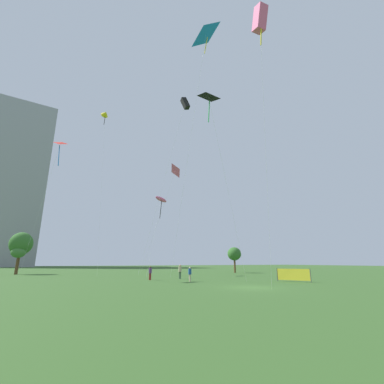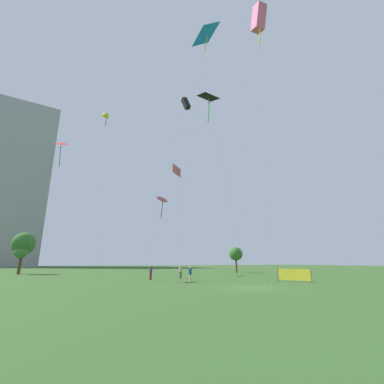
{
  "view_description": "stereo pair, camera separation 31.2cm",
  "coord_description": "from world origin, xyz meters",
  "px_view_note": "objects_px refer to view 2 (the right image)",
  "views": [
    {
      "loc": [
        -14.39,
        -19.15,
        2.1
      ],
      "look_at": [
        -2.77,
        6.13,
        9.56
      ],
      "focal_mm": 24.42,
      "sensor_mm": 36.0,
      "label": 1
    },
    {
      "loc": [
        -14.11,
        -19.27,
        2.1
      ],
      "look_at": [
        -2.77,
        6.13,
        9.56
      ],
      "focal_mm": 24.42,
      "sensor_mm": 36.0,
      "label": 2
    }
  ],
  "objects_px": {
    "kite_flying_7": "(61,146)",
    "distant_highrise_0": "(18,183)",
    "person_standing_0": "(151,272)",
    "kite_flying_3": "(206,35)",
    "kite_flying_0": "(186,104)",
    "distant_highrise_1": "(6,188)",
    "kite_flying_1": "(209,99)",
    "person_standing_1": "(181,271)",
    "park_tree_1": "(21,253)",
    "person_standing_2": "(190,273)",
    "kite_flying_4": "(259,18)",
    "kite_flying_6": "(177,171)",
    "park_tree_0": "(24,244)",
    "park_tree_2": "(236,254)",
    "kite_flying_5": "(162,200)",
    "kite_flying_2": "(107,114)",
    "event_banner": "(294,275)"
  },
  "relations": [
    {
      "from": "kite_flying_1",
      "to": "kite_flying_7",
      "type": "height_order",
      "value": "kite_flying_1"
    },
    {
      "from": "kite_flying_1",
      "to": "distant_highrise_0",
      "type": "bearing_deg",
      "value": 107.89
    },
    {
      "from": "kite_flying_0",
      "to": "distant_highrise_0",
      "type": "relative_size",
      "value": 0.39
    },
    {
      "from": "park_tree_0",
      "to": "park_tree_2",
      "type": "distance_m",
      "value": 39.8
    },
    {
      "from": "kite_flying_7",
      "to": "distant_highrise_0",
      "type": "relative_size",
      "value": 0.25
    },
    {
      "from": "kite_flying_0",
      "to": "kite_flying_3",
      "type": "xyz_separation_m",
      "value": [
        -1.37,
        -9.99,
        3.86
      ]
    },
    {
      "from": "kite_flying_0",
      "to": "distant_highrise_1",
      "type": "relative_size",
      "value": 0.36
    },
    {
      "from": "person_standing_2",
      "to": "kite_flying_5",
      "type": "height_order",
      "value": "kite_flying_5"
    },
    {
      "from": "kite_flying_3",
      "to": "park_tree_1",
      "type": "distance_m",
      "value": 46.21
    },
    {
      "from": "person_standing_2",
      "to": "kite_flying_6",
      "type": "xyz_separation_m",
      "value": [
        3.28,
        13.55,
        16.84
      ]
    },
    {
      "from": "kite_flying_0",
      "to": "kite_flying_5",
      "type": "xyz_separation_m",
      "value": [
        -0.94,
        8.36,
        -14.53
      ]
    },
    {
      "from": "park_tree_1",
      "to": "kite_flying_5",
      "type": "bearing_deg",
      "value": -28.84
    },
    {
      "from": "kite_flying_1",
      "to": "kite_flying_3",
      "type": "distance_m",
      "value": 13.66
    },
    {
      "from": "kite_flying_0",
      "to": "kite_flying_6",
      "type": "bearing_deg",
      "value": 81.26
    },
    {
      "from": "person_standing_0",
      "to": "kite_flying_3",
      "type": "bearing_deg",
      "value": 5.61
    },
    {
      "from": "park_tree_2",
      "to": "event_banner",
      "type": "bearing_deg",
      "value": -108.75
    },
    {
      "from": "kite_flying_6",
      "to": "event_banner",
      "type": "height_order",
      "value": "kite_flying_6"
    },
    {
      "from": "person_standing_1",
      "to": "park_tree_1",
      "type": "xyz_separation_m",
      "value": [
        -21.33,
        22.56,
        2.66
      ]
    },
    {
      "from": "kite_flying_5",
      "to": "park_tree_2",
      "type": "xyz_separation_m",
      "value": [
        16.69,
        2.65,
        -9.12
      ]
    },
    {
      "from": "kite_flying_4",
      "to": "distant_highrise_1",
      "type": "height_order",
      "value": "distant_highrise_1"
    },
    {
      "from": "kite_flying_2",
      "to": "distant_highrise_0",
      "type": "relative_size",
      "value": 0.43
    },
    {
      "from": "kite_flying_3",
      "to": "kite_flying_7",
      "type": "bearing_deg",
      "value": 140.31
    },
    {
      "from": "kite_flying_2",
      "to": "kite_flying_3",
      "type": "bearing_deg",
      "value": -68.32
    },
    {
      "from": "park_tree_1",
      "to": "distant_highrise_1",
      "type": "bearing_deg",
      "value": 104.64
    },
    {
      "from": "kite_flying_6",
      "to": "park_tree_1",
      "type": "height_order",
      "value": "kite_flying_6"
    },
    {
      "from": "kite_flying_3",
      "to": "distant_highrise_1",
      "type": "bearing_deg",
      "value": 109.87
    },
    {
      "from": "kite_flying_3",
      "to": "distant_highrise_1",
      "type": "distance_m",
      "value": 142.99
    },
    {
      "from": "kite_flying_2",
      "to": "park_tree_2",
      "type": "bearing_deg",
      "value": -7.67
    },
    {
      "from": "person_standing_2",
      "to": "park_tree_0",
      "type": "xyz_separation_m",
      "value": [
        -20.41,
        28.33,
        4.31
      ]
    },
    {
      "from": "kite_flying_7",
      "to": "kite_flying_2",
      "type": "bearing_deg",
      "value": 60.7
    },
    {
      "from": "person_standing_0",
      "to": "person_standing_2",
      "type": "relative_size",
      "value": 1.03
    },
    {
      "from": "person_standing_0",
      "to": "kite_flying_7",
      "type": "xyz_separation_m",
      "value": [
        -11.89,
        6.2,
        16.96
      ]
    },
    {
      "from": "kite_flying_0",
      "to": "park_tree_0",
      "type": "distance_m",
      "value": 38.09
    },
    {
      "from": "person_standing_1",
      "to": "event_banner",
      "type": "height_order",
      "value": "person_standing_1"
    },
    {
      "from": "kite_flying_4",
      "to": "park_tree_1",
      "type": "bearing_deg",
      "value": 116.3
    },
    {
      "from": "person_standing_1",
      "to": "distant_highrise_0",
      "type": "bearing_deg",
      "value": -1.7
    },
    {
      "from": "kite_flying_1",
      "to": "kite_flying_0",
      "type": "bearing_deg",
      "value": 76.83
    },
    {
      "from": "kite_flying_1",
      "to": "person_standing_2",
      "type": "bearing_deg",
      "value": 81.75
    },
    {
      "from": "kite_flying_7",
      "to": "distant_highrise_0",
      "type": "distance_m",
      "value": 102.41
    },
    {
      "from": "person_standing_0",
      "to": "event_banner",
      "type": "height_order",
      "value": "person_standing_0"
    },
    {
      "from": "kite_flying_6",
      "to": "park_tree_0",
      "type": "height_order",
      "value": "kite_flying_6"
    },
    {
      "from": "person_standing_2",
      "to": "distant_highrise_0",
      "type": "xyz_separation_m",
      "value": [
        -38.29,
        108.48,
        35.88
      ]
    },
    {
      "from": "person_standing_0",
      "to": "park_tree_2",
      "type": "distance_m",
      "value": 25.57
    },
    {
      "from": "person_standing_1",
      "to": "kite_flying_0",
      "type": "height_order",
      "value": "kite_flying_0"
    },
    {
      "from": "kite_flying_6",
      "to": "distant_highrise_1",
      "type": "bearing_deg",
      "value": 113.36
    },
    {
      "from": "person_standing_2",
      "to": "park_tree_1",
      "type": "distance_m",
      "value": 34.42
    },
    {
      "from": "kite_flying_1",
      "to": "park_tree_1",
      "type": "bearing_deg",
      "value": 119.42
    },
    {
      "from": "kite_flying_3",
      "to": "distant_highrise_1",
      "type": "height_order",
      "value": "distant_highrise_1"
    },
    {
      "from": "kite_flying_2",
      "to": "park_tree_1",
      "type": "distance_m",
      "value": 29.99
    },
    {
      "from": "person_standing_1",
      "to": "kite_flying_7",
      "type": "height_order",
      "value": "kite_flying_7"
    }
  ]
}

